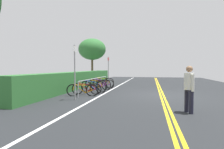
{
  "coord_description": "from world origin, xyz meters",
  "views": [
    {
      "loc": [
        -10.46,
        0.57,
        1.51
      ],
      "look_at": [
        0.71,
        2.99,
        1.09
      ],
      "focal_mm": 29.28,
      "sensor_mm": 36.0,
      "label": 1
    }
  ],
  "objects_px": {
    "bicycle_1": "(87,89)",
    "tree_mid": "(92,49)",
    "bicycle_3": "(96,85)",
    "bicycle_6": "(103,82)",
    "bicycle_4": "(100,84)",
    "pedestrian": "(189,86)",
    "bicycle_0": "(83,90)",
    "sign_post_near": "(75,67)",
    "bike_rack": "(95,81)",
    "bicycle_2": "(93,87)",
    "bicycle_5": "(104,84)",
    "sign_post_far": "(108,68)"
  },
  "relations": [
    {
      "from": "bicycle_1",
      "to": "tree_mid",
      "type": "height_order",
      "value": "tree_mid"
    },
    {
      "from": "bicycle_3",
      "to": "bicycle_6",
      "type": "bearing_deg",
      "value": 2.74
    },
    {
      "from": "bicycle_4",
      "to": "pedestrian",
      "type": "bearing_deg",
      "value": -140.36
    },
    {
      "from": "bicycle_0",
      "to": "bicycle_1",
      "type": "relative_size",
      "value": 0.97
    },
    {
      "from": "bicycle_4",
      "to": "tree_mid",
      "type": "distance_m",
      "value": 7.81
    },
    {
      "from": "bicycle_3",
      "to": "sign_post_near",
      "type": "relative_size",
      "value": 0.67
    },
    {
      "from": "bike_rack",
      "to": "bicycle_3",
      "type": "bearing_deg",
      "value": -135.21
    },
    {
      "from": "bicycle_2",
      "to": "sign_post_near",
      "type": "distance_m",
      "value": 2.89
    },
    {
      "from": "bike_rack",
      "to": "bicycle_2",
      "type": "bearing_deg",
      "value": -170.12
    },
    {
      "from": "pedestrian",
      "to": "sign_post_near",
      "type": "bearing_deg",
      "value": 72.94
    },
    {
      "from": "sign_post_near",
      "to": "bicycle_5",
      "type": "bearing_deg",
      "value": -0.29
    },
    {
      "from": "bicycle_3",
      "to": "bicycle_1",
      "type": "bearing_deg",
      "value": 177.55
    },
    {
      "from": "bike_rack",
      "to": "bicycle_1",
      "type": "bearing_deg",
      "value": 179.82
    },
    {
      "from": "bike_rack",
      "to": "bicycle_4",
      "type": "distance_m",
      "value": 0.79
    },
    {
      "from": "bicycle_4",
      "to": "bicycle_5",
      "type": "bearing_deg",
      "value": -0.06
    },
    {
      "from": "sign_post_near",
      "to": "tree_mid",
      "type": "distance_m",
      "value": 11.33
    },
    {
      "from": "bicycle_0",
      "to": "bicycle_2",
      "type": "height_order",
      "value": "bicycle_2"
    },
    {
      "from": "bike_rack",
      "to": "bicycle_5",
      "type": "bearing_deg",
      "value": -5.18
    },
    {
      "from": "bicycle_5",
      "to": "bicycle_2",
      "type": "bearing_deg",
      "value": -179.98
    },
    {
      "from": "bicycle_2",
      "to": "pedestrian",
      "type": "bearing_deg",
      "value": -131.09
    },
    {
      "from": "bicycle_4",
      "to": "sign_post_near",
      "type": "height_order",
      "value": "sign_post_near"
    },
    {
      "from": "tree_mid",
      "to": "bicycle_6",
      "type": "bearing_deg",
      "value": -152.77
    },
    {
      "from": "bicycle_6",
      "to": "sign_post_near",
      "type": "relative_size",
      "value": 0.69
    },
    {
      "from": "bike_rack",
      "to": "bicycle_2",
      "type": "relative_size",
      "value": 3.23
    },
    {
      "from": "bicycle_1",
      "to": "bicycle_2",
      "type": "relative_size",
      "value": 0.99
    },
    {
      "from": "pedestrian",
      "to": "sign_post_near",
      "type": "relative_size",
      "value": 0.61
    },
    {
      "from": "bicycle_4",
      "to": "bike_rack",
      "type": "bearing_deg",
      "value": 168.65
    },
    {
      "from": "bicycle_0",
      "to": "bicycle_6",
      "type": "distance_m",
      "value": 4.59
    },
    {
      "from": "bicycle_0",
      "to": "bicycle_2",
      "type": "relative_size",
      "value": 0.96
    },
    {
      "from": "bicycle_3",
      "to": "tree_mid",
      "type": "distance_m",
      "value": 8.45
    },
    {
      "from": "bicycle_5",
      "to": "sign_post_far",
      "type": "distance_m",
      "value": 2.28
    },
    {
      "from": "bicycle_0",
      "to": "sign_post_far",
      "type": "xyz_separation_m",
      "value": [
        5.88,
        -0.02,
        1.13
      ]
    },
    {
      "from": "tree_mid",
      "to": "sign_post_near",
      "type": "bearing_deg",
      "value": -165.7
    },
    {
      "from": "bicycle_2",
      "to": "sign_post_near",
      "type": "bearing_deg",
      "value": 179.41
    },
    {
      "from": "bicycle_4",
      "to": "tree_mid",
      "type": "relative_size",
      "value": 0.36
    },
    {
      "from": "tree_mid",
      "to": "sign_post_far",
      "type": "bearing_deg",
      "value": -144.3
    },
    {
      "from": "bike_rack",
      "to": "bicycle_2",
      "type": "distance_m",
      "value": 0.9
    },
    {
      "from": "bike_rack",
      "to": "pedestrian",
      "type": "distance_m",
      "value": 6.92
    },
    {
      "from": "bicycle_3",
      "to": "tree_mid",
      "type": "height_order",
      "value": "tree_mid"
    },
    {
      "from": "bicycle_6",
      "to": "bicycle_5",
      "type": "bearing_deg",
      "value": -163.66
    },
    {
      "from": "bicycle_2",
      "to": "sign_post_far",
      "type": "relative_size",
      "value": 0.72
    },
    {
      "from": "bicycle_6",
      "to": "sign_post_near",
      "type": "bearing_deg",
      "value": -178.29
    },
    {
      "from": "pedestrian",
      "to": "bicycle_2",
      "type": "bearing_deg",
      "value": 48.91
    },
    {
      "from": "bicycle_0",
      "to": "tree_mid",
      "type": "height_order",
      "value": "tree_mid"
    },
    {
      "from": "bike_rack",
      "to": "sign_post_far",
      "type": "height_order",
      "value": "sign_post_far"
    },
    {
      "from": "bicycle_2",
      "to": "pedestrian",
      "type": "height_order",
      "value": "pedestrian"
    },
    {
      "from": "tree_mid",
      "to": "bicycle_5",
      "type": "bearing_deg",
      "value": -153.98
    },
    {
      "from": "bicycle_1",
      "to": "pedestrian",
      "type": "xyz_separation_m",
      "value": [
        -3.36,
        -4.85,
        0.58
      ]
    },
    {
      "from": "bicycle_0",
      "to": "tree_mid",
      "type": "bearing_deg",
      "value": 15.48
    },
    {
      "from": "bicycle_1",
      "to": "bicycle_2",
      "type": "bearing_deg",
      "value": -11.74
    }
  ]
}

